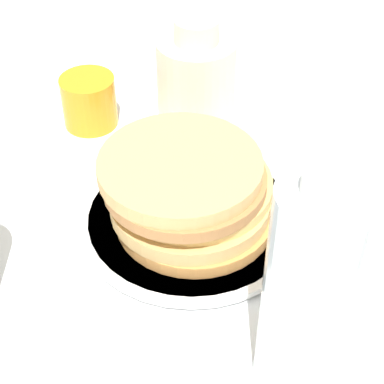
# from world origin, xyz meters

# --- Properties ---
(ground_plane) EXTENTS (4.00, 4.00, 0.00)m
(ground_plane) POSITION_xyz_m (0.00, 0.00, 0.00)
(ground_plane) COLOR white
(plate) EXTENTS (0.25, 0.25, 0.01)m
(plate) POSITION_xyz_m (0.02, 0.01, 0.01)
(plate) COLOR white
(plate) RESTS_ON ground_plane
(pancake_stack) EXTENTS (0.19, 0.19, 0.08)m
(pancake_stack) POSITION_xyz_m (0.03, 0.01, 0.05)
(pancake_stack) COLOR #CE8B47
(pancake_stack) RESTS_ON plate
(juice_glass) EXTENTS (0.07, 0.07, 0.07)m
(juice_glass) POSITION_xyz_m (-0.02, -0.22, 0.03)
(juice_glass) COLOR orange
(juice_glass) RESTS_ON ground_plane
(cream_jug) EXTENTS (0.11, 0.11, 0.14)m
(cream_jug) POSITION_xyz_m (-0.14, -0.14, 0.06)
(cream_jug) COLOR beige
(cream_jug) RESTS_ON ground_plane
(water_bottle_near) EXTENTS (0.07, 0.07, 0.24)m
(water_bottle_near) POSITION_xyz_m (0.09, 0.21, 0.11)
(water_bottle_near) COLOR silver
(water_bottle_near) RESTS_ON ground_plane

